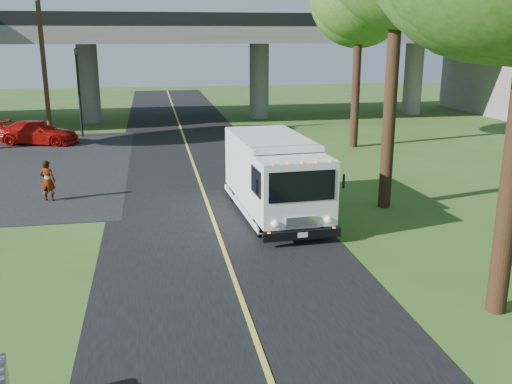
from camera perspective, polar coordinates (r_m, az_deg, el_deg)
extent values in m
plane|color=#3A511C|center=(11.27, 0.63, -16.35)|extent=(120.00, 120.00, 0.00)
cube|color=black|center=(20.37, -4.76, -1.53)|extent=(7.00, 90.00, 0.02)
cube|color=gold|center=(20.37, -4.76, -1.48)|extent=(0.12, 90.00, 0.01)
cube|color=slate|center=(41.44, -8.16, 15.38)|extent=(50.00, 9.00, 1.20)
cube|color=black|center=(37.06, -7.90, 16.79)|extent=(50.00, 0.25, 0.80)
cube|color=black|center=(45.85, -8.46, 16.48)|extent=(50.00, 0.25, 0.80)
cube|color=slate|center=(49.43, 22.93, 10.85)|extent=(4.00, 10.00, 6.00)
cylinder|color=slate|center=(41.73, -16.37, 10.38)|extent=(1.40, 1.40, 5.40)
cylinder|color=slate|center=(42.26, 0.32, 11.05)|extent=(1.40, 1.40, 5.40)
cylinder|color=slate|center=(46.03, 15.44, 10.87)|extent=(1.40, 1.40, 5.40)
cylinder|color=black|center=(35.80, -17.27, 9.41)|extent=(0.14, 0.14, 5.20)
imported|color=black|center=(35.67, -17.53, 12.60)|extent=(0.18, 0.22, 1.10)
cylinder|color=#472D19|center=(33.91, -20.48, 12.07)|extent=(0.26, 0.26, 9.00)
cylinder|color=#382314|center=(20.19, 13.31, 9.10)|extent=(0.44, 0.44, 7.70)
cylinder|color=#382314|center=(31.45, 9.97, 10.45)|extent=(0.44, 0.44, 6.65)
cube|color=white|center=(19.79, 1.25, 2.70)|extent=(2.48, 4.25, 2.12)
cube|color=white|center=(17.09, 3.74, 0.29)|extent=(2.35, 1.81, 1.93)
cube|color=black|center=(16.26, 4.61, 0.59)|extent=(1.98, 0.18, 0.89)
cube|color=black|center=(16.59, 4.61, -4.27)|extent=(2.36, 0.30, 0.26)
cube|color=white|center=(19.77, 1.50, -1.19)|extent=(2.55, 5.57, 0.17)
cylinder|color=black|center=(17.33, 0.46, -3.12)|extent=(0.31, 0.86, 0.85)
cylinder|color=black|center=(17.86, 6.44, -2.65)|extent=(0.31, 0.86, 0.85)
cylinder|color=black|center=(21.01, -2.15, 0.21)|extent=(0.31, 0.86, 0.85)
cylinder|color=black|center=(21.46, 2.88, 0.53)|extent=(0.31, 0.86, 0.85)
imported|color=#A60F0A|center=(34.39, -20.98, 5.58)|extent=(4.82, 3.01, 1.30)
imported|color=gray|center=(22.27, -20.11, 1.05)|extent=(0.64, 0.50, 1.53)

